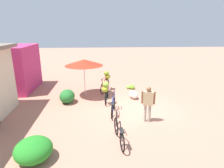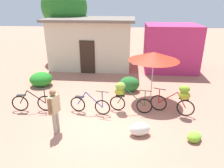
% 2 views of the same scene
% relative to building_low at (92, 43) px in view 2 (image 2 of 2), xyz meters
% --- Properties ---
extents(ground_plane, '(60.00, 60.00, 0.00)m').
position_rel_building_low_xyz_m(ground_plane, '(1.50, -7.23, -1.60)').
color(ground_plane, '#B17660').
extents(building_low, '(5.54, 3.49, 3.16)m').
position_rel_building_low_xyz_m(building_low, '(0.00, 0.00, 0.00)').
color(building_low, beige).
rests_on(building_low, ground).
extents(shop_pink, '(3.20, 2.80, 2.82)m').
position_rel_building_low_xyz_m(shop_pink, '(5.08, -0.16, -0.19)').
color(shop_pink, '#BD2E67').
rests_on(shop_pink, ground).
extents(tree_behind_building, '(3.19, 3.19, 5.36)m').
position_rel_building_low_xyz_m(tree_behind_building, '(-2.15, 1.65, 2.14)').
color(tree_behind_building, brown).
rests_on(tree_behind_building, ground).
extents(hedge_bush_front_left, '(1.15, 1.13, 0.71)m').
position_rel_building_low_xyz_m(hedge_bush_front_left, '(-2.03, -3.75, -1.24)').
color(hedge_bush_front_left, '#248024').
rests_on(hedge_bush_front_left, ground).
extents(hedge_bush_front_right, '(1.00, 0.80, 0.72)m').
position_rel_building_low_xyz_m(hedge_bush_front_right, '(2.57, -4.03, -1.24)').
color(hedge_bush_front_right, '#246E2D').
rests_on(hedge_bush_front_right, ground).
extents(market_umbrella, '(2.15, 2.15, 2.18)m').
position_rel_building_low_xyz_m(market_umbrella, '(3.55, -4.92, 0.40)').
color(market_umbrella, beige).
rests_on(market_umbrella, ground).
extents(bicycle_leftmost, '(1.68, 0.24, 0.97)m').
position_rel_building_low_xyz_m(bicycle_leftmost, '(-1.25, -6.42, -1.24)').
color(bicycle_leftmost, black).
rests_on(bicycle_leftmost, ground).
extents(bicycle_near_pile, '(1.64, 0.33, 1.00)m').
position_rel_building_low_xyz_m(bicycle_near_pile, '(1.06, -6.39, -1.25)').
color(bicycle_near_pile, black).
rests_on(bicycle_near_pile, ground).
extents(bicycle_center_loaded, '(1.70, 0.43, 1.24)m').
position_rel_building_low_xyz_m(bicycle_center_loaded, '(2.37, -6.10, -0.85)').
color(bicycle_center_loaded, black).
rests_on(bicycle_center_loaded, ground).
extents(bicycle_by_shop, '(1.63, 0.74, 1.23)m').
position_rel_building_low_xyz_m(bicycle_by_shop, '(4.49, -6.20, -0.86)').
color(bicycle_by_shop, black).
rests_on(bicycle_by_shop, ground).
extents(banana_pile_on_ground, '(0.55, 0.62, 0.28)m').
position_rel_building_low_xyz_m(banana_pile_on_ground, '(4.70, -7.82, -1.47)').
color(banana_pile_on_ground, '#72B028').
rests_on(banana_pile_on_ground, ground).
extents(produce_sack, '(0.79, 0.60, 0.44)m').
position_rel_building_low_xyz_m(produce_sack, '(2.96, -7.68, -1.38)').
color(produce_sack, silver).
rests_on(produce_sack, ground).
extents(person_vendor, '(0.30, 0.56, 1.57)m').
position_rel_building_low_xyz_m(person_vendor, '(0.18, -7.79, -0.64)').
color(person_vendor, gray).
rests_on(person_vendor, ground).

